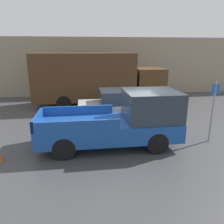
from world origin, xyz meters
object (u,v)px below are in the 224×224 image
(car, at_px, (121,105))
(delivery_truck, at_px, (95,78))
(pickup_truck, at_px, (122,121))
(parking_sign, at_px, (213,108))

(car, bearing_deg, delivery_truck, 107.63)
(pickup_truck, height_order, parking_sign, parking_sign)
(pickup_truck, distance_m, car, 3.09)
(pickup_truck, xyz_separation_m, parking_sign, (3.58, -0.16, 0.40))
(delivery_truck, xyz_separation_m, parking_sign, (4.22, -6.79, -0.43))
(pickup_truck, relative_size, car, 1.21)
(pickup_truck, height_order, delivery_truck, delivery_truck)
(delivery_truck, bearing_deg, pickup_truck, -84.54)
(delivery_truck, bearing_deg, car, -72.37)
(pickup_truck, bearing_deg, car, 80.55)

